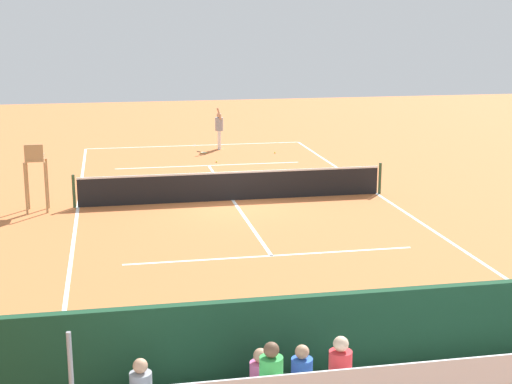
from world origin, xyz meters
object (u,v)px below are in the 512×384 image
tennis_ball_near (275,153)px  tennis_ball_far (217,162)px  tennis_player (219,127)px  tennis_net (233,185)px  equipment_bag (428,378)px  umpire_chair (36,170)px  tennis_racket (203,152)px

tennis_ball_near → tennis_ball_far: bearing=29.5°
tennis_player → tennis_ball_far: tennis_player is taller
tennis_net → tennis_ball_far: 6.67m
equipment_bag → tennis_ball_far: 20.05m
tennis_net → tennis_ball_near: size_ratio=156.06×
tennis_net → tennis_ball_far: tennis_net is taller
equipment_bag → tennis_ball_far: size_ratio=13.64×
umpire_chair → tennis_ball_far: size_ratio=32.42×
tennis_net → equipment_bag: bearing=94.5°
tennis_net → equipment_bag: size_ratio=11.44×
umpire_chair → tennis_ball_near: bearing=-138.0°
umpire_chair → tennis_ball_near: 12.77m
equipment_bag → tennis_racket: bearing=-87.7°
tennis_racket → equipment_bag: bearing=92.3°
tennis_net → tennis_player: bearing=-95.8°
tennis_net → tennis_racket: size_ratio=19.04×
tennis_racket → tennis_ball_near: bearing=165.9°
equipment_bag → tennis_player: tennis_player is taller
tennis_net → tennis_ball_near: tennis_net is taller
tennis_player → tennis_net: bearing=84.2°
tennis_net → equipment_bag: (-1.05, 13.40, -0.32)m
umpire_chair → tennis_player: bearing=-125.6°
tennis_player → tennis_racket: size_ratio=3.56×
tennis_ball_near → umpire_chair: bearing=42.0°
tennis_player → tennis_ball_far: bearing=79.5°
tennis_net → equipment_bag: 13.44m
tennis_net → tennis_player: tennis_player is taller
equipment_bag → tennis_player: bearing=-89.9°
equipment_bag → tennis_racket: 22.44m
umpire_chair → tennis_ball_far: bearing=-133.8°
umpire_chair → tennis_player: size_ratio=1.11×
equipment_bag → tennis_racket: size_ratio=1.66×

